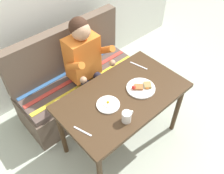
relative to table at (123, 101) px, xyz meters
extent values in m
plane|color=#ADB7A5|center=(0.00, 0.00, -0.65)|extent=(8.00, 8.00, 0.00)
cube|color=#3C2917|center=(0.00, 0.00, 0.06)|extent=(1.20, 0.70, 0.04)
cylinder|color=#3C2917|center=(0.54, -0.29, -0.30)|extent=(0.05, 0.05, 0.69)
cylinder|color=#3C2917|center=(-0.54, 0.29, -0.30)|extent=(0.05, 0.05, 0.69)
cylinder|color=#3C2917|center=(0.54, 0.29, -0.30)|extent=(0.05, 0.05, 0.69)
cube|color=brown|center=(0.00, 0.72, -0.45)|extent=(1.44, 0.56, 0.40)
cube|color=brown|center=(0.00, 0.72, -0.22)|extent=(1.40, 0.52, 0.06)
cube|color=brown|center=(0.00, 0.94, 0.08)|extent=(1.44, 0.12, 0.54)
cube|color=yellow|center=(0.00, 0.58, -0.18)|extent=(1.38, 0.05, 0.01)
cube|color=#C63D33|center=(0.00, 0.72, -0.18)|extent=(1.38, 0.05, 0.01)
cube|color=#336099|center=(0.00, 0.86, -0.18)|extent=(1.38, 0.05, 0.01)
cube|color=orange|center=(0.04, 0.66, 0.11)|extent=(0.34, 0.22, 0.48)
sphere|color=tan|center=(0.04, 0.64, 0.44)|extent=(0.19, 0.19, 0.19)
sphere|color=#331E14|center=(0.04, 0.67, 0.47)|extent=(0.19, 0.19, 0.19)
cylinder|color=orange|center=(-0.15, 0.52, 0.18)|extent=(0.07, 0.29, 0.23)
cylinder|color=orange|center=(0.23, 0.52, 0.18)|extent=(0.07, 0.29, 0.23)
sphere|color=tan|center=(-0.15, 0.40, 0.08)|extent=(0.07, 0.07, 0.07)
sphere|color=tan|center=(0.23, 0.40, 0.08)|extent=(0.07, 0.07, 0.07)
cylinder|color=#232333|center=(-0.04, 0.49, -0.13)|extent=(0.09, 0.34, 0.09)
cylinder|color=#232333|center=(-0.04, 0.32, -0.39)|extent=(0.08, 0.08, 0.52)
cube|color=black|center=(-0.04, 0.26, -0.62)|extent=(0.09, 0.20, 0.05)
cylinder|color=#232333|center=(0.13, 0.49, -0.13)|extent=(0.09, 0.34, 0.09)
cylinder|color=#232333|center=(0.13, 0.32, -0.39)|extent=(0.08, 0.08, 0.52)
cube|color=black|center=(0.13, 0.26, -0.62)|extent=(0.09, 0.20, 0.05)
cylinder|color=white|center=(0.18, -0.06, 0.09)|extent=(0.27, 0.27, 0.02)
cube|color=olive|center=(0.24, -0.08, 0.11)|extent=(0.10, 0.10, 0.02)
cube|color=#A25C31|center=(0.16, -0.04, 0.11)|extent=(0.10, 0.10, 0.02)
sphere|color=red|center=(0.12, -0.02, 0.12)|extent=(0.04, 0.04, 0.04)
ellipsoid|color=#CC6623|center=(0.22, -0.10, 0.11)|extent=(0.06, 0.05, 0.02)
cylinder|color=white|center=(-0.18, 0.00, 0.09)|extent=(0.21, 0.21, 0.01)
ellipsoid|color=white|center=(-0.18, 0.00, 0.10)|extent=(0.09, 0.08, 0.01)
sphere|color=yellow|center=(-0.18, 0.01, 0.11)|extent=(0.03, 0.03, 0.03)
cylinder|color=white|center=(-0.18, -0.23, 0.13)|extent=(0.08, 0.08, 0.10)
cylinder|color=brown|center=(-0.18, -0.23, 0.18)|extent=(0.07, 0.07, 0.01)
torus|color=white|center=(-0.13, -0.23, 0.14)|extent=(0.05, 0.01, 0.05)
cube|color=silver|center=(-0.51, -0.07, 0.08)|extent=(0.06, 0.17, 0.00)
cube|color=silver|center=(0.40, 0.19, 0.08)|extent=(0.06, 0.20, 0.00)
camera|label=1|loc=(-1.09, -1.05, 1.72)|focal=39.07mm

